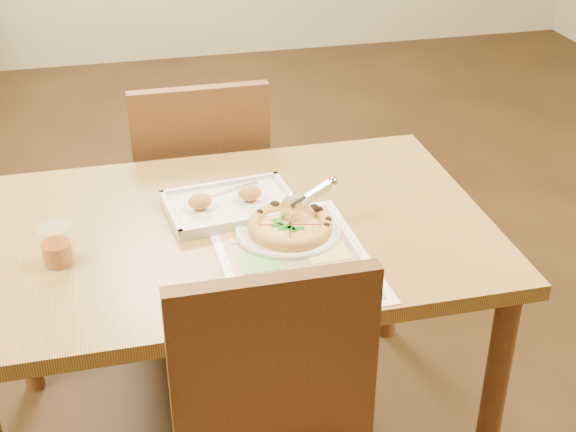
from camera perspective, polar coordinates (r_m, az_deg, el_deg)
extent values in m
cube|color=olive|center=(2.02, -4.12, -1.20)|extent=(1.30, 0.85, 0.04)
cylinder|color=brown|center=(2.53, -18.63, -5.61)|extent=(0.06, 0.06, 0.68)
cylinder|color=brown|center=(2.12, 14.37, -12.61)|extent=(0.06, 0.06, 0.68)
cylinder|color=brown|center=(2.65, 7.47, -2.41)|extent=(0.06, 0.06, 0.68)
cube|color=brown|center=(1.63, -0.96, -10.98)|extent=(0.42, 0.04, 0.45)
cube|color=brown|center=(2.75, -6.43, 1.62)|extent=(0.42, 0.42, 0.04)
cube|color=brown|center=(2.48, -6.12, 4.20)|extent=(0.42, 0.04, 0.45)
cylinder|color=white|center=(1.97, 0.00, -1.09)|extent=(0.31, 0.31, 0.01)
cylinder|color=#E5A84E|center=(1.96, 0.13, -0.90)|extent=(0.21, 0.21, 0.01)
cylinder|color=#F0CE82|center=(1.96, 0.13, -0.71)|extent=(0.17, 0.17, 0.01)
torus|color=#E5A84E|center=(1.95, 0.13, -0.69)|extent=(0.21, 0.21, 0.03)
cylinder|color=silver|center=(1.95, 0.43, 0.62)|extent=(0.08, 0.02, 0.08)
cube|color=silver|center=(1.96, 1.84, 1.52)|extent=(0.12, 0.05, 0.06)
cube|color=silver|center=(2.08, -4.06, 0.66)|extent=(0.35, 0.26, 0.02)
cube|color=silver|center=(2.07, -4.07, 0.95)|extent=(0.16, 0.06, 0.00)
ellipsoid|color=#BE7A44|center=(2.05, -6.29, 1.04)|extent=(0.06, 0.05, 0.04)
ellipsoid|color=#BE7A44|center=(2.08, -2.73, 1.64)|extent=(0.06, 0.05, 0.04)
cylinder|color=#88370A|center=(1.92, -16.08, -2.54)|extent=(0.07, 0.07, 0.05)
cylinder|color=white|center=(1.91, -16.17, -2.00)|extent=(0.08, 0.08, 0.10)
cube|color=white|center=(1.88, 0.41, -2.92)|extent=(0.36, 0.49, 0.00)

